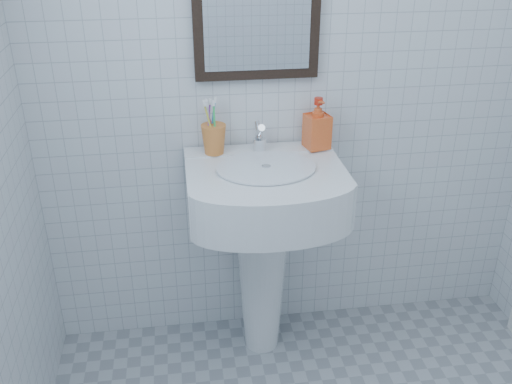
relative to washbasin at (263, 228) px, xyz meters
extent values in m
cube|color=silver|center=(0.16, 0.21, 0.61)|extent=(2.20, 0.02, 2.50)
cone|color=white|center=(0.00, 0.03, -0.25)|extent=(0.25, 0.25, 0.78)
cube|color=white|center=(0.00, -0.03, 0.21)|extent=(0.62, 0.45, 0.19)
cube|color=white|center=(0.00, 0.14, 0.29)|extent=(0.62, 0.11, 0.03)
cylinder|color=white|center=(0.00, -0.06, 0.31)|extent=(0.39, 0.39, 0.01)
cylinder|color=silver|center=(0.00, 0.12, 0.34)|extent=(0.06, 0.06, 0.06)
cylinder|color=silver|center=(0.00, 0.10, 0.40)|extent=(0.03, 0.11, 0.09)
cylinder|color=silver|center=(0.00, 0.14, 0.38)|extent=(0.04, 0.06, 0.10)
imported|color=red|center=(0.24, 0.12, 0.41)|extent=(0.11, 0.12, 0.21)
cube|color=white|center=(0.00, 0.17, 0.91)|extent=(0.42, 0.00, 0.54)
camera|label=1|loc=(-0.33, -2.06, 1.22)|focal=40.00mm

